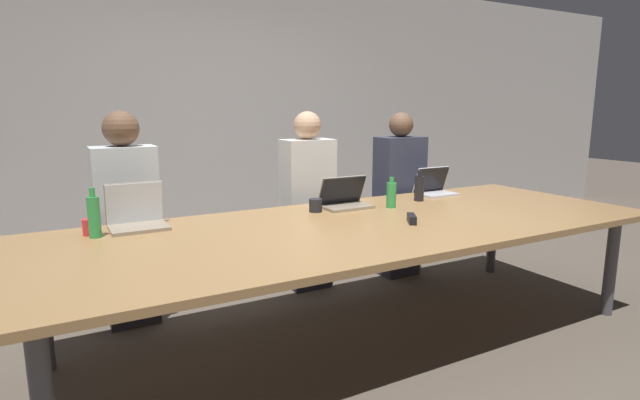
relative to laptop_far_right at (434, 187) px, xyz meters
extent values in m
plane|color=brown|center=(-1.06, -0.55, -0.82)|extent=(24.00, 24.00, 0.00)
cube|color=#BCB7B2|center=(-1.06, 1.91, 0.58)|extent=(12.00, 0.06, 2.80)
cube|color=#9E7547|center=(-1.06, -0.55, -0.09)|extent=(3.86, 1.43, 0.04)
cylinder|color=#4C4C51|center=(0.69, -1.08, -0.46)|extent=(0.08, 0.08, 0.72)
cylinder|color=#4C4C51|center=(-2.81, -0.02, -0.46)|extent=(0.08, 0.08, 0.72)
cylinder|color=#4C4C51|center=(0.69, -0.02, -0.46)|extent=(0.08, 0.08, 0.72)
cube|color=silver|center=(0.00, -0.04, -0.06)|extent=(0.30, 0.21, 0.02)
cube|color=silver|center=(0.00, 0.04, 0.06)|extent=(0.31, 0.08, 0.20)
cube|color=black|center=(0.00, 0.03, 0.05)|extent=(0.30, 0.08, 0.20)
cube|color=#2D2D38|center=(-0.08, 0.34, -0.60)|extent=(0.32, 0.24, 0.45)
cube|color=#33384C|center=(-0.08, 0.34, 0.01)|extent=(0.40, 0.24, 0.76)
sphere|color=brown|center=(-0.08, 0.34, 0.49)|extent=(0.20, 0.20, 0.20)
cylinder|color=black|center=(-0.27, -0.14, 0.03)|extent=(0.07, 0.07, 0.19)
cylinder|color=black|center=(-0.27, -0.14, 0.14)|extent=(0.03, 0.03, 0.04)
cube|color=gray|center=(-2.28, -0.05, -0.06)|extent=(0.32, 0.24, 0.02)
cube|color=gray|center=(-2.28, 0.07, 0.08)|extent=(0.33, 0.04, 0.24)
cube|color=silver|center=(-2.28, 0.05, 0.07)|extent=(0.32, 0.04, 0.24)
cube|color=#2D2D38|center=(-2.28, 0.41, -0.60)|extent=(0.32, 0.24, 0.45)
cube|color=silver|center=(-2.28, 0.41, 0.01)|extent=(0.40, 0.24, 0.76)
sphere|color=brown|center=(-2.28, 0.41, 0.50)|extent=(0.23, 0.23, 0.23)
cylinder|color=red|center=(-2.54, -0.05, -0.02)|extent=(0.07, 0.07, 0.09)
cylinder|color=green|center=(-2.52, -0.12, 0.05)|extent=(0.07, 0.07, 0.23)
cylinder|color=green|center=(-2.52, -0.12, 0.19)|extent=(0.03, 0.03, 0.05)
cube|color=gray|center=(-0.90, -0.12, -0.06)|extent=(0.34, 0.21, 0.02)
cube|color=gray|center=(-0.90, -0.05, 0.06)|extent=(0.35, 0.10, 0.20)
cube|color=black|center=(-0.90, -0.06, 0.05)|extent=(0.34, 0.09, 0.20)
cube|color=#2D2D38|center=(-0.92, 0.45, -0.60)|extent=(0.32, 0.24, 0.45)
cube|color=silver|center=(-0.92, 0.45, 0.01)|extent=(0.40, 0.24, 0.76)
sphere|color=tan|center=(-0.92, 0.45, 0.49)|extent=(0.22, 0.22, 0.22)
cylinder|color=#232328|center=(-1.15, -0.12, -0.02)|extent=(0.09, 0.09, 0.09)
cylinder|color=green|center=(-0.61, -0.25, 0.02)|extent=(0.07, 0.07, 0.18)
cylinder|color=green|center=(-0.61, -0.25, 0.13)|extent=(0.03, 0.03, 0.04)
cube|color=black|center=(-0.79, -0.69, -0.04)|extent=(0.12, 0.15, 0.05)
camera|label=1|loc=(-2.73, -3.03, 0.64)|focal=28.00mm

